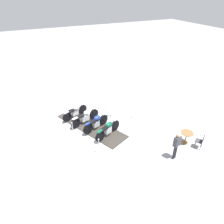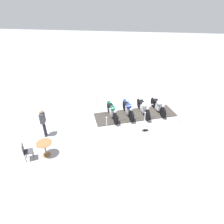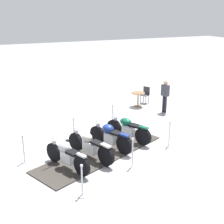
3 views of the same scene
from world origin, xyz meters
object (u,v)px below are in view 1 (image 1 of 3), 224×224
Objects in this scene: motorcycle_forest at (108,129)px; stanchion_right_front at (131,125)px; stanchion_right_mid at (106,113)px; stanchion_left_front at (99,149)px; motorcycle_chrome at (75,111)px; stanchion_left_rear at (52,119)px; info_placard at (109,115)px; bystander_person at (177,144)px; motorcycle_navy at (96,122)px; cafe_chair_near_table at (201,141)px; motorcycle_cream at (85,117)px; cafe_table at (187,135)px; stanchion_right_rear at (84,103)px; stanchion_left_mid at (73,132)px.

motorcycle_forest is 1.65m from stanchion_right_front.
stanchion_left_front is (1.89, 3.28, -0.06)m from stanchion_right_mid.
stanchion_left_rear is at bearing 155.67° from motorcycle_chrome.
stanchion_left_front is (-0.09, 4.18, -0.23)m from motorcycle_chrome.
bystander_person reaches higher than info_placard.
motorcycle_navy is 6.44m from cafe_chair_near_table.
motorcycle_chrome is at bearing 92.22° from motorcycle_cream.
motorcycle_navy is 1.96× the size of stanchion_left_front.
motorcycle_navy is 1.58m from stanchion_right_mid.
stanchion_left_rear is 1.08× the size of cafe_chair_near_table.
bystander_person reaches higher than motorcycle_forest.
stanchion_right_front is at bearing -157.10° from stanchion_left_front.
cafe_chair_near_table is 0.55× the size of bystander_person.
motorcycle_cream is 2.87× the size of cafe_table.
cafe_table is 1.71m from bystander_person.
stanchion_right_mid is (0.89, -2.11, -0.01)m from stanchion_right_front.
stanchion_left_front is at bearing 44.61° from bystander_person.
stanchion_left_rear is (2.52, -2.00, -0.24)m from motorcycle_navy.
stanchion_right_front is at bearing -59.33° from motorcycle_cream.
cafe_table is at bearing 120.77° from stanchion_right_rear.
motorcycle_cream is at bearing 87.62° from motorcycle_forest.
cafe_table is at bearing 131.21° from stanchion_right_front.
bystander_person is at bearing -82.98° from motorcycle_chrome.
stanchion_right_front is 3.50m from bystander_person.
info_placard is 0.24× the size of bystander_person.
stanchion_left_front is 4.02m from info_placard.
stanchion_right_front reaches higher than stanchion_right_rear.
bystander_person reaches higher than stanchion_right_front.
motorcycle_chrome is 2.57× the size of cafe_table.
motorcycle_forest reaches higher than stanchion_left_front.
cafe_chair_near_table is at bearing 158.61° from stanchion_left_front.
cafe_table is at bearing -70.45° from motorcycle_chrome.
bystander_person is at bearing 26.60° from cafe_table.
cafe_chair_near_table is (-5.16, 5.34, 0.04)m from motorcycle_cream.
motorcycle_navy and stanchion_left_mid have the same top height.
stanchion_right_mid is at bearing -119.93° from stanchion_left_front.
info_placard is (-3.09, -1.25, -0.28)m from stanchion_left_mid.
stanchion_right_mid is (-0.89, 2.11, 0.00)m from stanchion_right_rear.
info_placard is (-1.46, -1.14, -0.47)m from motorcycle_navy.
motorcycle_cream is 1.63m from stanchion_left_mid.
bystander_person is (-0.80, 3.35, 0.64)m from stanchion_right_front.
stanchion_left_rear is 8.38m from bystander_person.
cafe_chair_near_table is (-2.69, 3.32, 0.17)m from stanchion_right_front.
motorcycle_cream is at bearing -44.25° from cafe_table.
bystander_person is at bearing -8.80° from info_placard.
stanchion_left_front is at bearing 112.90° from stanchion_left_mid.
stanchion_left_rear is at bearing 22.90° from stanchion_right_rear.
stanchion_left_rear is (4.56, -3.04, -0.07)m from stanchion_right_front.
stanchion_right_rear is 4.58m from stanchion_right_front.
cafe_table is at bearing 123.94° from stanchion_right_mid.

